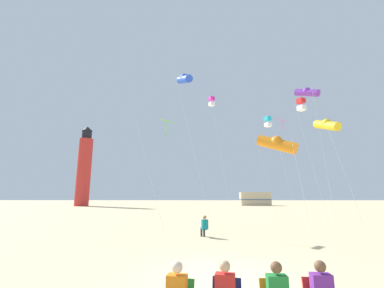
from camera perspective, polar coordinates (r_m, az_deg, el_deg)
The scene contains 13 objects.
ground at distance 8.28m, azimuth 6.56°, elevation -27.21°, with size 200.00×200.00×0.00m, color beige.
kite_flyer_standing at distance 14.98m, azimuth 2.74°, elevation -17.60°, with size 0.44×0.56×1.16m.
kite_tube_blue at distance 24.19m, azimuth -1.69°, elevation 14.21°, with size 3.06×3.48×13.36m.
kite_tube_orange at distance 16.69m, azimuth 18.29°, elevation 0.06°, with size 2.97×2.83×6.08m.
kite_box_magenta at distance 32.24m, azimuth 4.38°, elevation 9.34°, with size 2.43×2.43×14.18m.
kite_diamond_lime at distance 17.98m, azimuth -5.94°, elevation 4.35°, with size 2.72×2.72×7.57m.
kite_box_scarlet at distance 25.93m, azimuth 23.05°, elevation 8.02°, with size 2.00×1.46×11.01m.
kite_diamond_rainbow at distance 31.89m, azimuth 19.35°, elevation 4.18°, with size 1.94×1.94×11.08m.
kite_box_cyan at distance 29.70m, azimuth 16.45°, elevation 4.73°, with size 2.39×2.39×10.78m.
kite_tube_gold at distance 23.52m, azimuth 27.68°, elevation 3.79°, with size 2.39×2.77×8.54m.
kite_tube_violet at distance 28.47m, azimuth 24.11°, elevation 10.40°, with size 2.48×2.64×12.99m.
lighthouse_distant at distance 58.74m, azimuth -22.78°, elevation -4.87°, with size 2.80×2.80×16.80m.
rv_van_tan at distance 58.25m, azimuth 13.81°, elevation -11.72°, with size 6.49×2.47×2.80m.
Camera 1 is at (-0.80, -7.92, 2.30)m, focal length 24.06 mm.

